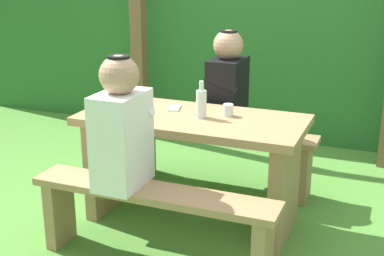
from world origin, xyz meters
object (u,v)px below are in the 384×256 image
cell_phone (174,108)px  person_white_shirt (122,127)px  drinking_glass (228,110)px  bottle_left (201,103)px  picnic_table (192,150)px  person_black_coat (227,85)px  bench_near (153,211)px  bench_far (221,146)px

cell_phone → person_white_shirt: bearing=-106.3°
drinking_glass → bottle_left: bearing=-145.6°
picnic_table → person_black_coat: size_ratio=1.95×
person_black_coat → cell_phone: (-0.21, -0.45, -0.07)m
bench_near → bench_far: 1.14m
bench_near → person_black_coat: 1.23m
bench_far → picnic_table: bearing=-90.0°
person_white_shirt → cell_phone: person_white_shirt is taller
bench_near → person_black_coat: person_black_coat is taller
bench_near → bottle_left: 0.74m
bench_near → cell_phone: bearing=103.9°
picnic_table → bottle_left: bearing=-6.8°
bench_far → bottle_left: 0.75m
bench_far → bottle_left: size_ratio=6.09×
picnic_table → person_white_shirt: size_ratio=1.95×
person_white_shirt → bottle_left: bearing=66.7°
picnic_table → cell_phone: cell_phone is taller
person_white_shirt → person_black_coat: size_ratio=1.00×
person_white_shirt → drinking_glass: (0.38, 0.66, -0.04)m
person_black_coat → person_white_shirt: bearing=-100.9°
picnic_table → drinking_glass: (0.21, 0.09, 0.26)m
bench_far → person_black_coat: person_black_coat is taller
bench_far → cell_phone: 0.62m
picnic_table → cell_phone: (-0.17, 0.11, 0.23)m
person_black_coat → drinking_glass: person_black_coat is taller
bench_far → person_white_shirt: (-0.18, -1.14, 0.46)m
bench_near → bench_far: size_ratio=1.00×
person_black_coat → cell_phone: person_black_coat is taller
bench_far → cell_phone: (-0.17, -0.46, 0.39)m
bench_far → bottle_left: bearing=-83.7°
picnic_table → person_black_coat: 0.64m
bench_far → cell_phone: cell_phone is taller
picnic_table → bottle_left: 0.32m
person_black_coat → cell_phone: size_ratio=5.14×
bench_far → person_white_shirt: person_white_shirt is taller
bench_far → bottle_left: (0.06, -0.58, 0.48)m
drinking_glass → bench_near: bearing=-107.3°
bench_near → person_black_coat: (0.04, 1.14, 0.46)m
bench_near → person_white_shirt: person_white_shirt is taller
drinking_glass → cell_phone: (-0.37, 0.03, -0.03)m
drinking_glass → bench_far: bearing=113.1°
person_black_coat → cell_phone: bearing=-114.9°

